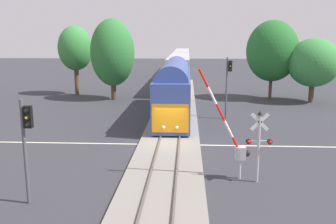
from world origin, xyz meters
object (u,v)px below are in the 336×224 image
(commuter_train, at_px, (180,69))
(maple_right_background, at_px, (314,63))
(crossing_gate_near, at_px, (236,144))
(oak_far_right, at_px, (272,51))
(traffic_signal_near_left, at_px, (26,135))
(traffic_signal_far_side, at_px, (228,78))
(oak_behind_train, at_px, (113,53))
(pine_left_background, at_px, (75,49))
(crossing_signal_mast, at_px, (259,139))

(commuter_train, relative_size, maple_right_background, 8.80)
(crossing_gate_near, xyz_separation_m, oak_far_right, (7.72, 26.80, 4.01))
(commuter_train, distance_m, traffic_signal_near_left, 42.67)
(traffic_signal_far_side, bearing_deg, oak_behind_train, 141.27)
(pine_left_background, bearing_deg, traffic_signal_near_left, -76.77)
(maple_right_background, bearing_deg, pine_left_background, 171.31)
(crossing_signal_mast, relative_size, oak_behind_train, 0.39)
(commuter_train, bearing_deg, crossing_gate_near, -84.22)
(commuter_train, height_order, pine_left_background, pine_left_background)
(commuter_train, distance_m, pine_left_background, 16.96)
(crossing_signal_mast, bearing_deg, oak_behind_train, 116.50)
(oak_far_right, distance_m, oak_behind_train, 19.60)
(maple_right_background, bearing_deg, oak_far_right, 153.98)
(crossing_gate_near, xyz_separation_m, crossing_signal_mast, (1.10, -0.48, 0.41))
(crossing_signal_mast, relative_size, traffic_signal_far_side, 0.67)
(traffic_signal_far_side, xyz_separation_m, pine_left_background, (-18.71, 14.14, 2.27))
(traffic_signal_near_left, distance_m, oak_behind_train, 29.25)
(oak_far_right, xyz_separation_m, maple_right_background, (4.36, -2.13, -1.27))
(oak_far_right, bearing_deg, crossing_gate_near, -106.06)
(commuter_train, relative_size, oak_far_right, 6.86)
(pine_left_background, bearing_deg, traffic_signal_far_side, -37.07)
(oak_behind_train, distance_m, maple_right_background, 23.95)
(commuter_train, xyz_separation_m, oak_behind_train, (-7.92, -13.18, 3.05))
(traffic_signal_near_left, height_order, oak_far_right, oak_far_right)
(pine_left_background, bearing_deg, oak_behind_train, -33.04)
(crossing_signal_mast, xyz_separation_m, pine_left_background, (-18.68, 29.68, 3.78))
(traffic_signal_far_side, bearing_deg, traffic_signal_near_left, -120.50)
(pine_left_background, bearing_deg, oak_far_right, -5.43)
(pine_left_background, xyz_separation_m, maple_right_background, (29.66, -4.53, -1.45))
(commuter_train, bearing_deg, traffic_signal_near_left, -98.02)
(crossing_gate_near, relative_size, oak_far_right, 0.62)
(commuter_train, xyz_separation_m, pine_left_background, (-13.67, -9.44, 3.43))
(crossing_signal_mast, xyz_separation_m, oak_far_right, (6.61, 27.28, 3.60))
(oak_behind_train, bearing_deg, traffic_signal_far_side, -38.73)
(oak_far_right, distance_m, pine_left_background, 25.41)
(traffic_signal_far_side, bearing_deg, commuter_train, 102.08)
(crossing_gate_near, relative_size, oak_behind_train, 0.61)
(crossing_gate_near, relative_size, traffic_signal_near_left, 1.22)
(traffic_signal_near_left, xyz_separation_m, oak_behind_train, (-1.96, 29.07, 2.46))
(commuter_train, bearing_deg, pine_left_background, -145.37)
(maple_right_background, bearing_deg, traffic_signal_far_side, -138.73)
(oak_behind_train, height_order, maple_right_background, oak_behind_train)
(traffic_signal_far_side, relative_size, oak_far_right, 0.60)
(crossing_gate_near, distance_m, pine_left_background, 34.34)
(crossing_signal_mast, relative_size, maple_right_background, 0.51)
(crossing_signal_mast, height_order, oak_behind_train, oak_behind_train)
(crossing_gate_near, xyz_separation_m, traffic_signal_near_left, (-9.87, -3.61, 1.34))
(commuter_train, xyz_separation_m, crossing_signal_mast, (5.02, -39.12, -0.35))
(traffic_signal_near_left, bearing_deg, traffic_signal_far_side, 59.50)
(traffic_signal_far_side, distance_m, maple_right_background, 14.58)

